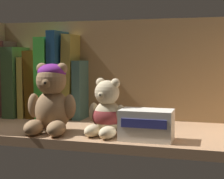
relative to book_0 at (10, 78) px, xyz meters
The scene contains 13 objects.
shelf_board 36.64cm from the book_0, 20.17° to the right, with size 70.76×28.26×2.00cm, color #A87F5B.
shelf_back_panel 32.83cm from the book_0, ahead, with size 73.16×1.20×28.38cm, color olive.
book_0 is the anchor object (origin of this frame).
book_1 3.52cm from the book_0, ahead, with size 3.57×14.47×19.26cm, color #385E38.
book_2 6.86cm from the book_0, ahead, with size 1.74×12.16×16.54cm, color #C8B450.
book_3 9.49cm from the book_0, ahead, with size 3.21×12.31×18.28cm, color #5E3F0F.
book_4 13.01cm from the book_0, ahead, with size 3.18×14.67×21.74cm, color green.
book_5 16.27cm from the book_0, ahead, with size 2.43×14.35×23.37cm, color navy.
book_6 19.18cm from the book_0, ahead, with size 2.61×9.95×22.54cm, color olive.
book_7 22.18cm from the book_0, ahead, with size 2.26×9.30×15.62cm, color #3A615C.
teddy_bear_larger 29.86cm from the book_0, 41.20° to the right, with size 11.22×11.45×15.32cm.
teddy_bear_smaller 40.18cm from the book_0, 28.49° to the right, with size 9.27×9.77×12.14cm.
small_product_box 49.27cm from the book_0, 25.62° to the right, with size 10.48×6.29×6.15cm.
Camera 1 is at (24.78, -79.59, 18.57)cm, focal length 58.18 mm.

